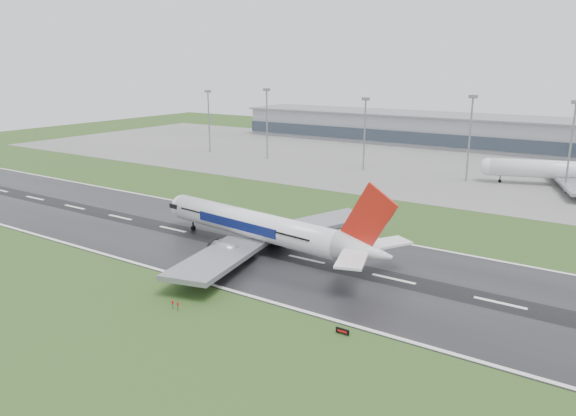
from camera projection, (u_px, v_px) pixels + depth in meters
The scene contains 12 objects.
ground at pixel (234, 243), 126.74m from camera, with size 520.00×520.00×0.00m, color #264419.
runway at pixel (234, 243), 126.73m from camera, with size 400.00×45.00×0.10m, color black.
apron at pixel (420, 164), 227.61m from camera, with size 400.00×130.00×0.08m, color slate.
terminal at pixel (463, 132), 274.11m from camera, with size 240.00×36.00×15.00m, color gray.
main_airliner at pixel (266, 211), 118.68m from camera, with size 62.95×59.96×18.59m, color white, non-canonical shape.
parked_airliner at pixel (569, 161), 183.98m from camera, with size 60.48×56.31×17.73m, color silver, non-canonical shape.
runway_sign at pixel (342, 331), 83.80m from camera, with size 2.30×0.26×1.04m, color black, non-canonical shape.
floodmast_0 at pixel (209, 123), 254.46m from camera, with size 0.64×0.64×27.99m, color gray.
floodmast_1 at pixel (267, 125), 236.38m from camera, with size 0.64×0.64×29.56m, color gray.
floodmast_2 at pixel (364, 136), 211.69m from camera, with size 0.64×0.64×27.20m, color gray.
floodmast_3 at pixel (469, 141), 189.86m from camera, with size 0.64×0.64×29.36m, color gray.
floodmast_4 at pixel (570, 149), 172.97m from camera, with size 0.64×0.64×28.64m, color gray.
Camera 1 is at (76.80, -93.49, 40.69)m, focal length 33.65 mm.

